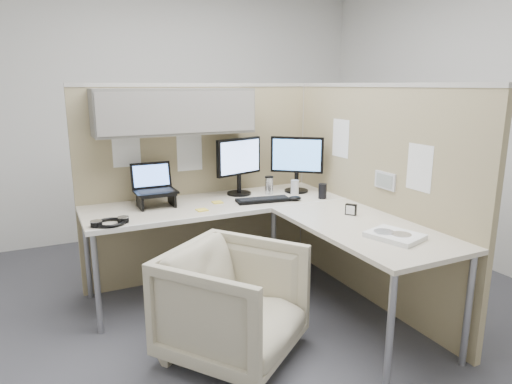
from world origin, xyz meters
name	(u,v)px	position (x,y,z in m)	size (l,w,h in m)	color
ground	(259,316)	(0.00, 0.00, 0.00)	(4.50, 4.50, 0.00)	#3D3D42
partition_back	(189,151)	(-0.22, 0.83, 1.10)	(2.00, 0.36, 1.63)	tan
partition_right	(371,194)	(0.90, -0.07, 0.82)	(0.07, 2.03, 1.63)	tan
desk	(267,217)	(0.12, 0.13, 0.69)	(2.00, 1.98, 0.73)	beige
office_chair	(233,298)	(-0.35, -0.36, 0.37)	(0.72, 0.68, 0.75)	#B3A38F
monitor_left	(239,162)	(0.16, 0.69, 1.00)	(0.43, 0.20, 0.47)	black
monitor_right	(297,160)	(0.63, 0.57, 1.00)	(0.37, 0.30, 0.47)	black
laptop_station	(155,190)	(-0.56, 0.63, 0.85)	(0.30, 0.26, 0.32)	black
keyboard	(263,200)	(0.23, 0.39, 0.74)	(0.41, 0.14, 0.02)	black
mouse	(295,198)	(0.46, 0.31, 0.75)	(0.11, 0.07, 0.04)	black
travel_mug	(269,185)	(0.39, 0.59, 0.81)	(0.07, 0.07, 0.15)	silver
soda_can_green	(322,191)	(0.70, 0.28, 0.79)	(0.07, 0.07, 0.12)	black
soda_can_silver	(295,187)	(0.57, 0.49, 0.79)	(0.07, 0.07, 0.12)	silver
sticky_note_d	(217,202)	(-0.10, 0.51, 0.73)	(0.08, 0.08, 0.01)	yellow
sticky_note_a	(202,210)	(-0.28, 0.35, 0.73)	(0.08, 0.08, 0.01)	yellow
headphones	(110,222)	(-0.94, 0.29, 0.75)	(0.24, 0.21, 0.04)	black
paper_stack	(395,236)	(0.54, -0.72, 0.75)	(0.31, 0.36, 0.03)	white
desk_clock	(351,210)	(0.61, -0.21, 0.77)	(0.07, 0.08, 0.08)	black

